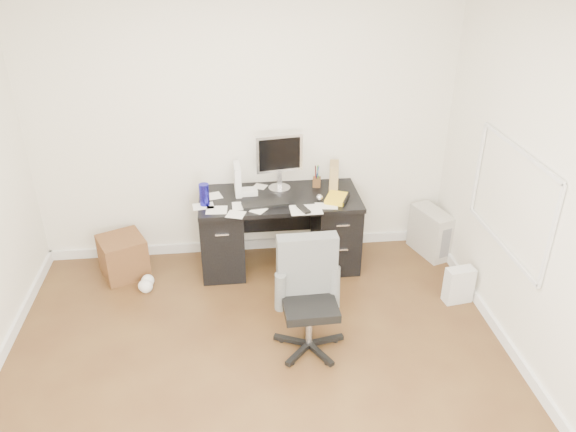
% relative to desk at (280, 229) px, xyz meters
% --- Properties ---
extents(ground, '(4.00, 4.00, 0.00)m').
position_rel_desk_xyz_m(ground, '(-0.30, -1.65, -0.40)').
color(ground, '#452916').
rests_on(ground, ground).
extents(room_shell, '(4.02, 4.02, 2.71)m').
position_rel_desk_xyz_m(room_shell, '(-0.27, -1.62, 1.26)').
color(room_shell, white).
rests_on(room_shell, ground).
extents(desk, '(1.50, 0.70, 0.75)m').
position_rel_desk_xyz_m(desk, '(0.00, 0.00, 0.00)').
color(desk, black).
rests_on(desk, ground).
extents(loose_papers, '(1.10, 0.60, 0.00)m').
position_rel_desk_xyz_m(loose_papers, '(-0.20, -0.05, 0.35)').
color(loose_papers, white).
rests_on(loose_papers, desk).
extents(lcd_monitor, '(0.47, 0.31, 0.56)m').
position_rel_desk_xyz_m(lcd_monitor, '(0.01, 0.16, 0.63)').
color(lcd_monitor, silver).
rests_on(lcd_monitor, desk).
extents(keyboard, '(0.43, 0.20, 0.02)m').
position_rel_desk_xyz_m(keyboard, '(-0.15, -0.16, 0.36)').
color(keyboard, black).
rests_on(keyboard, desk).
extents(computer_mouse, '(0.08, 0.08, 0.06)m').
position_rel_desk_xyz_m(computer_mouse, '(0.36, -0.12, 0.38)').
color(computer_mouse, silver).
rests_on(computer_mouse, desk).
extents(travel_mug, '(0.12, 0.12, 0.20)m').
position_rel_desk_xyz_m(travel_mug, '(-0.69, -0.09, 0.45)').
color(travel_mug, '#19169A').
rests_on(travel_mug, desk).
extents(white_binder, '(0.12, 0.25, 0.28)m').
position_rel_desk_xyz_m(white_binder, '(-0.38, 0.12, 0.49)').
color(white_binder, silver).
rests_on(white_binder, desk).
extents(magazine_file, '(0.15, 0.24, 0.26)m').
position_rel_desk_xyz_m(magazine_file, '(0.53, 0.11, 0.48)').
color(magazine_file, olive).
rests_on(magazine_file, desk).
extents(pen_cup, '(0.11, 0.11, 0.22)m').
position_rel_desk_xyz_m(pen_cup, '(0.38, 0.19, 0.46)').
color(pen_cup, '#533017').
rests_on(pen_cup, desk).
extents(yellow_book, '(0.27, 0.29, 0.04)m').
position_rel_desk_xyz_m(yellow_book, '(0.52, -0.14, 0.37)').
color(yellow_book, yellow).
rests_on(yellow_book, desk).
extents(paper_remote, '(0.29, 0.23, 0.02)m').
position_rel_desk_xyz_m(paper_remote, '(0.21, -0.29, 0.36)').
color(paper_remote, white).
rests_on(paper_remote, desk).
extents(office_chair, '(0.55, 0.55, 0.95)m').
position_rel_desk_xyz_m(office_chair, '(0.11, -1.25, 0.07)').
color(office_chair, '#4F514F').
rests_on(office_chair, ground).
extents(pc_tower, '(0.35, 0.52, 0.48)m').
position_rel_desk_xyz_m(pc_tower, '(1.54, 0.06, -0.16)').
color(pc_tower, '#B3AEA1').
rests_on(pc_tower, ground).
extents(shopping_bag, '(0.27, 0.21, 0.34)m').
position_rel_desk_xyz_m(shopping_bag, '(1.53, -0.77, -0.23)').
color(shopping_bag, silver).
rests_on(shopping_bag, ground).
extents(wicker_basket, '(0.52, 0.52, 0.39)m').
position_rel_desk_xyz_m(wicker_basket, '(-1.51, -0.00, -0.20)').
color(wicker_basket, '#503218').
rests_on(wicker_basket, ground).
extents(desk_printer, '(0.34, 0.28, 0.19)m').
position_rel_desk_xyz_m(desk_printer, '(0.53, 0.16, -0.30)').
color(desk_printer, slate).
rests_on(desk_printer, ground).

